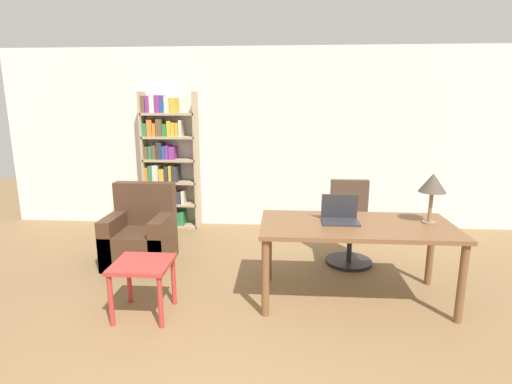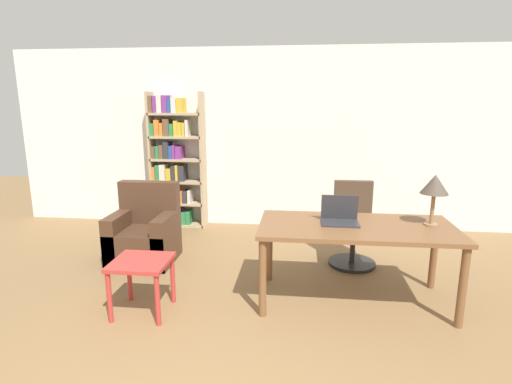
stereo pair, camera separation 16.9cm
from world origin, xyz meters
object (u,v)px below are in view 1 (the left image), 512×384
at_px(desk, 356,233).
at_px(laptop, 340,216).
at_px(side_table_blue, 143,272).
at_px(armchair, 141,237).
at_px(bookshelf, 166,164).
at_px(office_chair, 349,228).
at_px(table_lamp, 433,184).

height_order(desk, laptop, laptop).
distance_m(desk, side_table_blue, 2.02).
distance_m(desk, armchair, 2.55).
bearing_deg(side_table_blue, bookshelf, 101.36).
bearing_deg(armchair, office_chair, 4.59).
bearing_deg(desk, side_table_blue, -167.40).
xyz_separation_m(desk, table_lamp, (0.69, 0.08, 0.47)).
relative_size(table_lamp, armchair, 0.51).
xyz_separation_m(laptop, table_lamp, (0.85, 0.02, 0.32)).
xyz_separation_m(laptop, office_chair, (0.25, 0.91, -0.41)).
distance_m(desk, bookshelf, 3.35).
bearing_deg(laptop, table_lamp, 1.37).
xyz_separation_m(laptop, armchair, (-2.25, 0.71, -0.52)).
height_order(desk, side_table_blue, desk).
bearing_deg(table_lamp, office_chair, 123.68).
relative_size(office_chair, armchair, 1.05).
xyz_separation_m(office_chair, armchair, (-2.51, -0.20, -0.11)).
xyz_separation_m(table_lamp, bookshelf, (-3.18, 2.14, -0.17)).
bearing_deg(armchair, laptop, -17.50).
relative_size(desk, laptop, 5.20).
height_order(office_chair, armchair, office_chair).
bearing_deg(bookshelf, office_chair, -25.82).
distance_m(laptop, table_lamp, 0.91).
xyz_separation_m(desk, bookshelf, (-2.49, 2.22, 0.30)).
height_order(laptop, office_chair, laptop).
height_order(desk, table_lamp, table_lamp).
distance_m(laptop, armchair, 2.42).
bearing_deg(laptop, side_table_blue, -164.63).
bearing_deg(office_chair, side_table_blue, -145.58).
bearing_deg(desk, office_chair, 84.15).
bearing_deg(table_lamp, armchair, 167.45).
height_order(desk, office_chair, office_chair).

